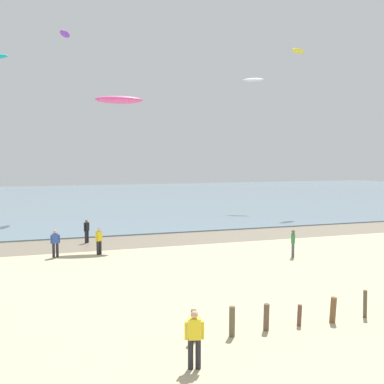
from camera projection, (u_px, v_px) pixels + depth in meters
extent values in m
cube|color=#7A6D59|center=(120.00, 242.00, 32.70)|extent=(120.00, 5.21, 0.01)
cube|color=slate|center=(79.00, 199.00, 68.25)|extent=(160.00, 70.00, 0.10)
cylinder|color=brown|center=(194.00, 325.00, 14.92)|extent=(0.20, 0.20, 1.07)
cylinder|color=brown|center=(232.00, 321.00, 15.33)|extent=(0.20, 0.21, 1.04)
cylinder|color=brown|center=(266.00, 317.00, 15.85)|extent=(0.20, 0.24, 0.97)
cylinder|color=brown|center=(299.00, 315.00, 16.32)|extent=(0.18, 0.16, 0.78)
cylinder|color=brown|center=(333.00, 310.00, 16.64)|extent=(0.25, 0.26, 0.96)
cylinder|color=brown|center=(365.00, 304.00, 17.16)|extent=(0.17, 0.16, 1.07)
cylinder|color=#232328|center=(198.00, 354.00, 12.97)|extent=(0.16, 0.16, 0.88)
cylinder|color=#232328|center=(191.00, 354.00, 12.96)|extent=(0.16, 0.16, 0.88)
cube|color=yellow|center=(194.00, 329.00, 12.91)|extent=(0.40, 0.30, 0.60)
sphere|color=tan|center=(194.00, 315.00, 12.88)|extent=(0.22, 0.22, 0.22)
cylinder|color=yellow|center=(203.00, 330.00, 12.93)|extent=(0.09, 0.09, 0.52)
cylinder|color=yellow|center=(186.00, 331.00, 12.89)|extent=(0.09, 0.09, 0.52)
cylinder|color=#4C4C56|center=(293.00, 251.00, 27.61)|extent=(0.16, 0.16, 0.88)
cylinder|color=#4C4C56|center=(293.00, 250.00, 27.82)|extent=(0.16, 0.16, 0.88)
cube|color=#338C4C|center=(293.00, 238.00, 27.66)|extent=(0.39, 0.42, 0.60)
sphere|color=brown|center=(293.00, 232.00, 27.63)|extent=(0.22, 0.22, 0.22)
cylinder|color=#338C4C|center=(293.00, 240.00, 27.43)|extent=(0.09, 0.09, 0.52)
cylinder|color=#338C4C|center=(293.00, 238.00, 27.89)|extent=(0.09, 0.09, 0.52)
cylinder|color=#232328|center=(98.00, 248.00, 28.37)|extent=(0.16, 0.16, 0.88)
cylinder|color=#232328|center=(100.00, 247.00, 28.55)|extent=(0.16, 0.16, 0.88)
cube|color=yellow|center=(99.00, 236.00, 28.40)|extent=(0.42, 0.39, 0.60)
sphere|color=beige|center=(99.00, 230.00, 28.37)|extent=(0.22, 0.22, 0.22)
cylinder|color=yellow|center=(96.00, 238.00, 28.21)|extent=(0.09, 0.09, 0.52)
cylinder|color=yellow|center=(102.00, 236.00, 28.61)|extent=(0.09, 0.09, 0.52)
cylinder|color=#232328|center=(54.00, 250.00, 27.65)|extent=(0.16, 0.16, 0.88)
cylinder|color=#232328|center=(57.00, 250.00, 27.73)|extent=(0.16, 0.16, 0.88)
cube|color=#2D4CA5|center=(55.00, 238.00, 27.64)|extent=(0.37, 0.24, 0.60)
sphere|color=tan|center=(55.00, 232.00, 27.61)|extent=(0.22, 0.22, 0.22)
cylinder|color=#2D4CA5|center=(51.00, 239.00, 27.55)|extent=(0.09, 0.09, 0.52)
cylinder|color=#2D4CA5|center=(59.00, 239.00, 27.73)|extent=(0.09, 0.09, 0.52)
cylinder|color=#232328|center=(86.00, 237.00, 32.36)|extent=(0.16, 0.16, 0.88)
cylinder|color=#232328|center=(88.00, 237.00, 32.56)|extent=(0.16, 0.16, 0.88)
cube|color=black|center=(87.00, 227.00, 32.41)|extent=(0.40, 0.41, 0.60)
sphere|color=#9E7051|center=(86.00, 221.00, 32.38)|extent=(0.22, 0.22, 0.22)
cylinder|color=black|center=(85.00, 228.00, 32.19)|extent=(0.09, 0.09, 0.52)
cylinder|color=black|center=(89.00, 227.00, 32.63)|extent=(0.09, 0.09, 0.52)
ellipsoid|color=white|center=(253.00, 80.00, 53.80)|extent=(2.60, 2.03, 0.65)
ellipsoid|color=purple|center=(65.00, 34.00, 47.34)|extent=(1.55, 2.70, 0.47)
ellipsoid|color=yellow|center=(298.00, 51.00, 50.20)|extent=(2.37, 1.69, 0.56)
ellipsoid|color=#E54C99|center=(119.00, 100.00, 32.39)|extent=(3.50, 1.58, 0.58)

